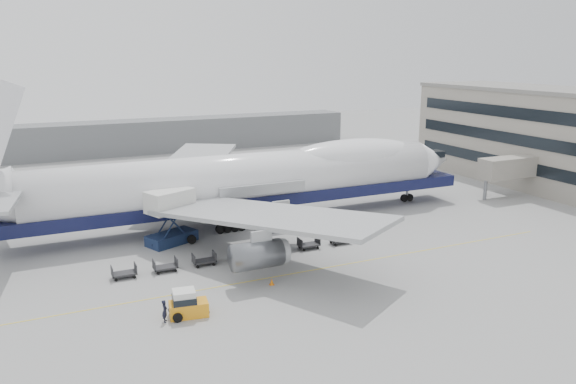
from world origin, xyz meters
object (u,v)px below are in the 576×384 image
ground_worker (165,311)px  baggage_tug (187,305)px  airliner (250,179)px  catering_truck (171,214)px

ground_worker → baggage_tug: bearing=-65.2°
airliner → baggage_tug: (-14.20, -22.58, -4.61)m
catering_truck → ground_worker: 19.59m
baggage_tug → ground_worker: (-1.87, -0.22, -0.09)m
airliner → catering_truck: bearing=-159.9°
airliner → ground_worker: bearing=-125.2°
airliner → ground_worker: (-16.07, -22.80, -4.70)m
catering_truck → baggage_tug: size_ratio=1.88×
catering_truck → baggage_tug: 18.97m
airliner → catering_truck: 11.96m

